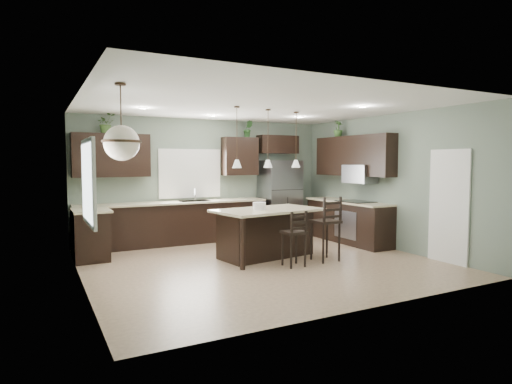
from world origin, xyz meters
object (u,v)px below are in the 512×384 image
object	(u,v)px
bar_stool_center	(294,238)
plant_back_left	(106,123)
refrigerator	(280,198)
serving_dish	(259,206)
bar_stool_right	(325,229)
kitchen_island	(268,233)

from	to	relation	value
bar_stool_center	plant_back_left	size ratio (longest dim) A/B	2.44
refrigerator	serving_dish	xyz separation A→B (m)	(-1.66, -2.06, 0.07)
bar_stool_right	plant_back_left	world-z (taller)	plant_back_left
kitchen_island	serving_dish	size ratio (longest dim) A/B	8.28
refrigerator	bar_stool_right	bearing A→B (deg)	-103.67
bar_stool_right	plant_back_left	size ratio (longest dim) A/B	2.96
refrigerator	plant_back_left	distance (m)	4.37
bar_stool_center	refrigerator	bearing A→B (deg)	63.83
serving_dish	bar_stool_right	xyz separation A→B (m)	(0.99, -0.70, -0.40)
bar_stool_right	refrigerator	bearing A→B (deg)	75.50
kitchen_island	bar_stool_right	world-z (taller)	bar_stool_right
plant_back_left	serving_dish	bearing A→B (deg)	-43.58
kitchen_island	plant_back_left	bearing A→B (deg)	130.27
bar_stool_right	plant_back_left	distance (m)	4.91
kitchen_island	bar_stool_center	world-z (taller)	bar_stool_center
bar_stool_center	plant_back_left	xyz separation A→B (m)	(-2.62, 3.06, 2.11)
refrigerator	bar_stool_right	size ratio (longest dim) A/B	1.55
bar_stool_right	kitchen_island	bearing A→B (deg)	136.34
bar_stool_center	plant_back_left	distance (m)	4.54
kitchen_island	bar_stool_center	bearing A→B (deg)	-95.37
bar_stool_center	bar_stool_right	bearing A→B (deg)	7.61
refrigerator	bar_stool_right	xyz separation A→B (m)	(-0.67, -2.77, -0.33)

